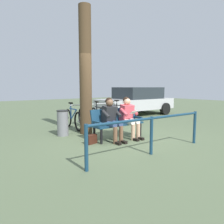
% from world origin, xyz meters
% --- Properties ---
extents(ground_plane, '(40.00, 40.00, 0.00)m').
position_xyz_m(ground_plane, '(0.00, 0.00, 0.00)').
color(ground_plane, '#566647').
extents(bench, '(1.60, 0.49, 0.87)m').
position_xyz_m(bench, '(0.16, -0.17, 0.51)').
color(bench, navy).
rests_on(bench, ground).
extents(person_reading, '(0.49, 0.77, 1.20)m').
position_xyz_m(person_reading, '(-0.16, -0.01, 0.66)').
color(person_reading, '#D84C59').
rests_on(person_reading, ground).
extents(person_companion, '(0.49, 0.77, 1.20)m').
position_xyz_m(person_companion, '(0.48, -0.01, 0.66)').
color(person_companion, '#262628').
rests_on(person_companion, ground).
extents(handbag, '(0.32, 0.20, 0.24)m').
position_xyz_m(handbag, '(1.08, -0.10, 0.12)').
color(handbag, '#3F1E14').
rests_on(handbag, ground).
extents(tree_trunk, '(0.38, 0.38, 3.96)m').
position_xyz_m(tree_trunk, '(0.52, -1.28, 1.98)').
color(tree_trunk, '#4C3823').
rests_on(tree_trunk, ground).
extents(litter_bin, '(0.35, 0.35, 0.79)m').
position_xyz_m(litter_bin, '(1.24, -1.45, 0.39)').
color(litter_bin, slate).
rests_on(litter_bin, ground).
extents(bicycle_blue, '(0.48, 1.68, 0.94)m').
position_xyz_m(bicycle_blue, '(-1.78, -2.33, 0.36)').
color(bicycle_blue, black).
rests_on(bicycle_blue, ground).
extents(bicycle_purple, '(0.48, 1.68, 0.94)m').
position_xyz_m(bicycle_purple, '(-1.17, -2.24, 0.36)').
color(bicycle_purple, black).
rests_on(bicycle_purple, ground).
extents(bicycle_silver, '(0.52, 1.66, 0.94)m').
position_xyz_m(bicycle_silver, '(-0.61, -2.21, 0.36)').
color(bicycle_silver, black).
rests_on(bicycle_silver, ground).
extents(bicycle_orange, '(0.58, 1.64, 0.94)m').
position_xyz_m(bicycle_orange, '(-0.00, -2.24, 0.36)').
color(bicycle_orange, black).
rests_on(bicycle_orange, ground).
extents(bicycle_red, '(0.48, 1.67, 0.94)m').
position_xyz_m(bicycle_red, '(0.48, -2.25, 0.36)').
color(bicycle_red, black).
rests_on(bicycle_red, ground).
extents(railing_fence, '(3.33, 0.21, 0.85)m').
position_xyz_m(railing_fence, '(0.51, 1.46, 0.60)').
color(railing_fence, navy).
rests_on(railing_fence, ground).
extents(parked_car, '(4.23, 2.08, 1.47)m').
position_xyz_m(parked_car, '(-4.00, -3.59, 0.77)').
color(parked_car, silver).
rests_on(parked_car, ground).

